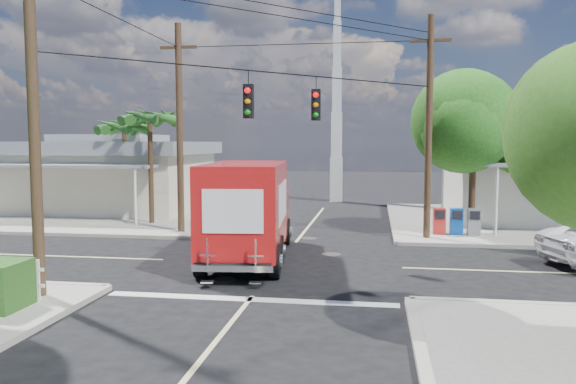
# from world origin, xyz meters

# --- Properties ---
(ground) EXTENTS (120.00, 120.00, 0.00)m
(ground) POSITION_xyz_m (0.00, 0.00, 0.00)
(ground) COLOR black
(ground) RESTS_ON ground
(sidewalk_ne) EXTENTS (14.12, 14.12, 0.14)m
(sidewalk_ne) POSITION_xyz_m (10.88, 10.88, 0.07)
(sidewalk_ne) COLOR gray
(sidewalk_ne) RESTS_ON ground
(sidewalk_nw) EXTENTS (14.12, 14.12, 0.14)m
(sidewalk_nw) POSITION_xyz_m (-10.88, 10.88, 0.07)
(sidewalk_nw) COLOR gray
(sidewalk_nw) RESTS_ON ground
(road_markings) EXTENTS (32.00, 32.00, 0.01)m
(road_markings) POSITION_xyz_m (0.00, -1.47, 0.01)
(road_markings) COLOR beige
(road_markings) RESTS_ON ground
(building_ne) EXTENTS (11.80, 10.20, 4.50)m
(building_ne) POSITION_xyz_m (12.50, 11.97, 2.32)
(building_ne) COLOR silver
(building_ne) RESTS_ON sidewalk_ne
(building_nw) EXTENTS (10.80, 10.20, 4.30)m
(building_nw) POSITION_xyz_m (-12.00, 12.46, 2.22)
(building_nw) COLOR beige
(building_nw) RESTS_ON sidewalk_nw
(radio_tower) EXTENTS (0.80, 0.80, 17.00)m
(radio_tower) POSITION_xyz_m (0.50, 20.00, 5.64)
(radio_tower) COLOR silver
(radio_tower) RESTS_ON ground
(tree_ne_front) EXTENTS (4.21, 4.14, 6.66)m
(tree_ne_front) POSITION_xyz_m (7.21, 6.76, 4.77)
(tree_ne_front) COLOR #422D1C
(tree_ne_front) RESTS_ON sidewalk_ne
(tree_ne_back) EXTENTS (3.77, 3.66, 5.82)m
(tree_ne_back) POSITION_xyz_m (9.81, 8.96, 4.19)
(tree_ne_back) COLOR #422D1C
(tree_ne_back) RESTS_ON sidewalk_ne
(palm_nw_front) EXTENTS (3.01, 3.08, 5.59)m
(palm_nw_front) POSITION_xyz_m (-7.50, 7.50, 5.04)
(palm_nw_front) COLOR #422D1C
(palm_nw_front) RESTS_ON sidewalk_nw
(palm_nw_back) EXTENTS (3.01, 3.08, 5.19)m
(palm_nw_back) POSITION_xyz_m (-9.50, 9.00, 4.67)
(palm_nw_back) COLOR #422D1C
(palm_nw_back) RESTS_ON sidewalk_nw
(utility_poles) EXTENTS (12.00, 10.68, 9.00)m
(utility_poles) POSITION_xyz_m (-1.58, 1.60, 4.67)
(utility_poles) COLOR #473321
(utility_poles) RESTS_ON ground
(vending_boxes) EXTENTS (1.90, 0.50, 1.10)m
(vending_boxes) POSITION_xyz_m (6.50, 6.20, 0.69)
(vending_boxes) COLOR red
(vending_boxes) RESTS_ON sidewalk_ne
(delivery_truck) EXTENTS (3.11, 7.85, 3.32)m
(delivery_truck) POSITION_xyz_m (-1.11, 0.45, 1.68)
(delivery_truck) COLOR black
(delivery_truck) RESTS_ON ground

